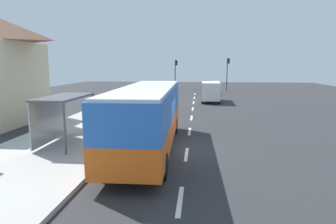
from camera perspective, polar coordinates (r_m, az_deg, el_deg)
name	(u,v)px	position (r m, az deg, el deg)	size (l,w,h in m)	color
ground_plane	(190,109)	(29.24, 4.25, 0.55)	(56.00, 92.00, 0.04)	#2D2D30
sidewalk_platform	(78,135)	(18.84, -16.77, -4.21)	(6.20, 30.00, 0.18)	#ADAAA3
lane_stripe_seg_0	(180,201)	(9.89, 2.30, -16.56)	(0.16, 2.20, 0.01)	silver
lane_stripe_seg_1	(186,154)	(14.56, 3.54, -8.05)	(0.16, 2.20, 0.01)	silver
lane_stripe_seg_2	(190,131)	(19.39, 4.14, -3.72)	(0.16, 2.20, 0.01)	silver
lane_stripe_seg_3	(191,118)	(24.29, 4.50, -1.13)	(0.16, 2.20, 0.01)	silver
lane_stripe_seg_4	(193,109)	(29.23, 4.74, 0.59)	(0.16, 2.20, 0.01)	silver
lane_stripe_seg_5	(194,103)	(34.18, 4.91, 1.81)	(0.16, 2.20, 0.01)	silver
lane_stripe_seg_6	(194,98)	(39.15, 5.03, 2.72)	(0.16, 2.20, 0.01)	silver
lane_stripe_seg_7	(195,94)	(44.12, 5.13, 3.43)	(0.16, 2.20, 0.01)	silver
bus	(148,114)	(14.83, -3.91, -0.45)	(2.73, 11.06, 3.21)	orange
white_van	(211,90)	(35.05, 8.16, 4.13)	(2.14, 5.25, 2.30)	white
sedan_near	(209,89)	(44.47, 7.80, 4.44)	(1.88, 4.42, 1.52)	navy
sedan_far	(207,85)	(53.51, 7.48, 5.21)	(1.91, 4.43, 1.52)	black
recycling_bin_blue	(110,129)	(17.37, -10.97, -3.18)	(0.52, 0.52, 0.95)	blue
recycling_bin_orange	(114,126)	(18.03, -10.33, -2.72)	(0.52, 0.52, 0.95)	orange
recycling_bin_yellow	(117,124)	(18.69, -9.74, -2.29)	(0.52, 0.52, 0.95)	yellow
traffic_light_near_side	(228,69)	(50.32, 11.32, 8.01)	(0.49, 0.28, 5.36)	#2D2D2D
traffic_light_far_side	(176,70)	(51.05, 1.49, 8.00)	(0.49, 0.28, 5.08)	#2D2D2D
bus_shelter	(59,107)	(16.46, -20.13, 0.86)	(1.80, 4.00, 2.50)	#4C4C51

